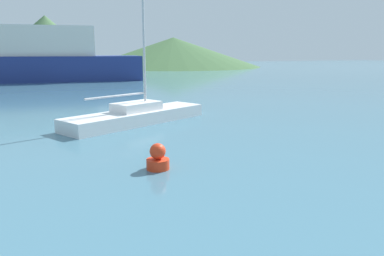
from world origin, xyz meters
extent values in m
cube|color=white|center=(0.41, 21.64, 0.32)|extent=(8.23, 5.46, 0.65)
cube|color=white|center=(0.41, 21.64, 0.88)|extent=(2.83, 2.35, 0.45)
cylinder|color=#BCBCC1|center=(0.96, 21.92, 5.63)|extent=(0.12, 0.12, 9.96)
cylinder|color=#BCBCC1|center=(-0.69, 21.09, 1.55)|extent=(3.35, 1.74, 0.10)
cylinder|color=red|center=(-0.87, 13.74, 0.17)|extent=(0.74, 0.74, 0.33)
sphere|color=red|center=(-0.87, 13.74, 0.59)|extent=(0.52, 0.52, 0.52)
cone|color=#476B42|center=(-1.90, 99.72, 5.93)|extent=(28.14, 28.14, 11.86)
cone|color=#3D6038|center=(25.73, 87.80, 3.40)|extent=(40.90, 40.90, 6.79)
camera|label=1|loc=(-4.20, 2.67, 3.74)|focal=35.00mm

